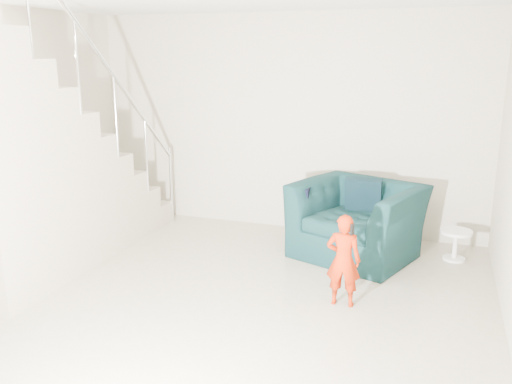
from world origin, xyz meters
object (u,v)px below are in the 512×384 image
at_px(armchair, 357,220).
at_px(staircase, 36,181).
at_px(toddler, 343,260).
at_px(side_table, 456,240).

bearing_deg(armchair, staircase, -134.74).
xyz_separation_m(toddler, staircase, (-3.14, -0.16, 0.52)).
distance_m(armchair, toddler, 1.28).
bearing_deg(staircase, armchair, 25.04).
relative_size(armchair, toddler, 1.49).
relative_size(armchair, side_table, 3.71).
relative_size(toddler, staircase, 0.23).
distance_m(armchair, side_table, 1.08).
relative_size(side_table, staircase, 0.09).
distance_m(toddler, side_table, 1.79).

